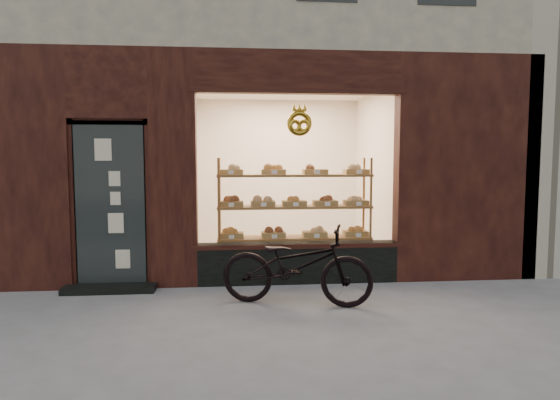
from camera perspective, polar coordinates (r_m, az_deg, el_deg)
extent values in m
plane|color=slate|center=(4.85, -0.03, -15.76)|extent=(90.00, 90.00, 0.00)
cube|color=black|center=(6.85, 2.06, -7.17)|extent=(2.70, 0.25, 0.55)
cube|color=#232829|center=(6.79, -18.80, -0.50)|extent=(0.90, 0.04, 2.15)
cube|color=black|center=(6.82, -18.86, -9.54)|extent=(1.15, 0.35, 0.08)
torus|color=gold|center=(6.61, 2.23, 8.73)|extent=(0.33, 0.07, 0.33)
cube|color=olive|center=(7.31, 1.62, -8.19)|extent=(2.20, 0.45, 0.04)
cube|color=olive|center=(7.22, 1.63, -4.33)|extent=(2.20, 0.45, 0.03)
cube|color=olive|center=(7.16, 1.64, -0.77)|extent=(2.20, 0.45, 0.04)
cube|color=olive|center=(7.13, 1.65, 2.83)|extent=(2.20, 0.45, 0.04)
cylinder|color=olive|center=(6.93, -6.99, -2.25)|extent=(0.04, 0.04, 1.70)
cylinder|color=olive|center=(7.19, 10.32, -2.02)|extent=(0.04, 0.04, 1.70)
cylinder|color=olive|center=(7.32, -6.91, -1.86)|extent=(0.04, 0.04, 1.70)
cylinder|color=olive|center=(7.57, 9.52, -1.66)|extent=(0.04, 0.04, 1.70)
cube|color=olive|center=(7.15, -5.56, -4.00)|extent=(0.34, 0.24, 0.07)
sphere|color=#B67040|center=(7.14, -5.57, -3.33)|extent=(0.11, 0.11, 0.11)
cube|color=white|center=(6.97, -5.56, -4.24)|extent=(0.07, 0.01, 0.05)
cube|color=olive|center=(7.18, -0.75, -3.95)|extent=(0.34, 0.24, 0.07)
sphere|color=brown|center=(7.16, -0.75, -3.28)|extent=(0.11, 0.11, 0.11)
cube|color=white|center=(7.00, -0.63, -4.19)|extent=(0.08, 0.01, 0.05)
cube|color=olive|center=(7.25, 3.99, -3.87)|extent=(0.34, 0.24, 0.07)
sphere|color=#D4AF7E|center=(7.24, 3.99, -3.21)|extent=(0.11, 0.11, 0.11)
cube|color=white|center=(7.07, 4.23, -4.10)|extent=(0.07, 0.01, 0.05)
cube|color=olive|center=(7.37, 8.60, -3.77)|extent=(0.34, 0.24, 0.07)
sphere|color=#B67040|center=(7.36, 8.61, -3.12)|extent=(0.11, 0.11, 0.11)
cube|color=white|center=(7.19, 8.96, -3.99)|extent=(0.08, 0.01, 0.05)
cube|color=olive|center=(7.10, -5.59, -0.41)|extent=(0.34, 0.24, 0.07)
sphere|color=brown|center=(7.09, -5.60, 0.27)|extent=(0.11, 0.11, 0.11)
cube|color=white|center=(6.91, -5.59, -0.56)|extent=(0.07, 0.01, 0.06)
cube|color=olive|center=(7.11, -1.96, -0.38)|extent=(0.34, 0.24, 0.07)
sphere|color=#D4AF7E|center=(7.10, -1.96, 0.30)|extent=(0.11, 0.11, 0.11)
cube|color=white|center=(6.93, -1.87, -0.53)|extent=(0.07, 0.01, 0.06)
cube|color=olive|center=(7.15, 1.64, -0.35)|extent=(0.34, 0.24, 0.07)
sphere|color=#B67040|center=(7.14, 1.64, 0.33)|extent=(0.11, 0.11, 0.11)
cube|color=white|center=(6.97, 1.83, -0.49)|extent=(0.07, 0.01, 0.06)
cube|color=olive|center=(7.22, 5.18, -0.32)|extent=(0.34, 0.24, 0.07)
sphere|color=brown|center=(7.21, 5.19, 0.35)|extent=(0.11, 0.11, 0.11)
cube|color=white|center=(7.04, 5.46, -0.46)|extent=(0.07, 0.01, 0.06)
cube|color=olive|center=(7.32, 8.65, -0.29)|extent=(0.34, 0.24, 0.07)
sphere|color=#D4AF7E|center=(7.31, 8.66, 0.38)|extent=(0.11, 0.11, 0.11)
cube|color=white|center=(7.14, 9.01, -0.42)|extent=(0.08, 0.01, 0.06)
cube|color=olive|center=(7.07, -5.62, 3.22)|extent=(0.34, 0.24, 0.07)
sphere|color=#D4AF7E|center=(7.07, -5.63, 3.91)|extent=(0.11, 0.11, 0.11)
cube|color=white|center=(6.88, -5.63, 3.17)|extent=(0.07, 0.01, 0.06)
cube|color=olive|center=(7.09, -0.76, 3.25)|extent=(0.34, 0.24, 0.07)
sphere|color=#B67040|center=(7.09, -0.76, 3.93)|extent=(0.11, 0.11, 0.11)
cube|color=white|center=(6.91, -0.64, 3.20)|extent=(0.08, 0.01, 0.06)
cube|color=olive|center=(7.17, 4.03, 3.25)|extent=(0.34, 0.24, 0.07)
sphere|color=brown|center=(7.16, 4.04, 3.93)|extent=(0.11, 0.11, 0.11)
cube|color=white|center=(6.98, 4.28, 3.21)|extent=(0.07, 0.01, 0.06)
cube|color=olive|center=(7.29, 8.70, 3.24)|extent=(0.34, 0.24, 0.07)
sphere|color=#D4AF7E|center=(7.29, 8.70, 3.91)|extent=(0.11, 0.11, 0.11)
cube|color=white|center=(7.11, 9.06, 3.19)|extent=(0.08, 0.01, 0.06)
imported|color=black|center=(5.82, 1.87, -7.47)|extent=(1.86, 1.08, 0.93)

